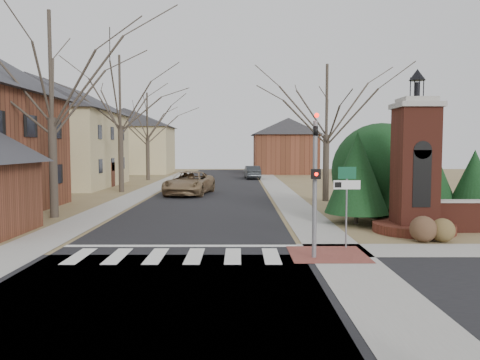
{
  "coord_description": "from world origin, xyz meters",
  "views": [
    {
      "loc": [
        1.99,
        -13.58,
        3.4
      ],
      "look_at": [
        2.03,
        6.0,
        2.03
      ],
      "focal_mm": 35.0,
      "sensor_mm": 36.0,
      "label": 1
    }
  ],
  "objects_px": {
    "pickup_truck": "(189,183)",
    "distant_car": "(252,172)",
    "traffic_signal_pole": "(315,174)",
    "sign_post": "(347,191)",
    "brick_gate_monument": "(415,178)"
  },
  "relations": [
    {
      "from": "pickup_truck",
      "to": "distant_car",
      "type": "bearing_deg",
      "value": 81.75
    },
    {
      "from": "traffic_signal_pole",
      "to": "sign_post",
      "type": "distance_m",
      "value": 2.02
    },
    {
      "from": "traffic_signal_pole",
      "to": "distant_car",
      "type": "xyz_separation_m",
      "value": [
        -0.9,
        36.3,
        -1.88
      ]
    },
    {
      "from": "distant_car",
      "to": "sign_post",
      "type": "bearing_deg",
      "value": 88.93
    },
    {
      "from": "sign_post",
      "to": "traffic_signal_pole",
      "type": "bearing_deg",
      "value": -132.43
    },
    {
      "from": "traffic_signal_pole",
      "to": "sign_post",
      "type": "xyz_separation_m",
      "value": [
        1.29,
        1.41,
        -0.64
      ]
    },
    {
      "from": "traffic_signal_pole",
      "to": "pickup_truck",
      "type": "bearing_deg",
      "value": 106.94
    },
    {
      "from": "traffic_signal_pole",
      "to": "sign_post",
      "type": "bearing_deg",
      "value": 47.57
    },
    {
      "from": "pickup_truck",
      "to": "traffic_signal_pole",
      "type": "bearing_deg",
      "value": -64.86
    },
    {
      "from": "sign_post",
      "to": "brick_gate_monument",
      "type": "bearing_deg",
      "value": 41.42
    },
    {
      "from": "traffic_signal_pole",
      "to": "pickup_truck",
      "type": "xyz_separation_m",
      "value": [
        -5.9,
        19.37,
        -1.75
      ]
    },
    {
      "from": "brick_gate_monument",
      "to": "distant_car",
      "type": "xyz_separation_m",
      "value": [
        -5.6,
        31.88,
        -1.46
      ]
    },
    {
      "from": "brick_gate_monument",
      "to": "pickup_truck",
      "type": "relative_size",
      "value": 1.08
    },
    {
      "from": "sign_post",
      "to": "brick_gate_monument",
      "type": "distance_m",
      "value": 4.55
    },
    {
      "from": "distant_car",
      "to": "brick_gate_monument",
      "type": "bearing_deg",
      "value": 95.29
    }
  ]
}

